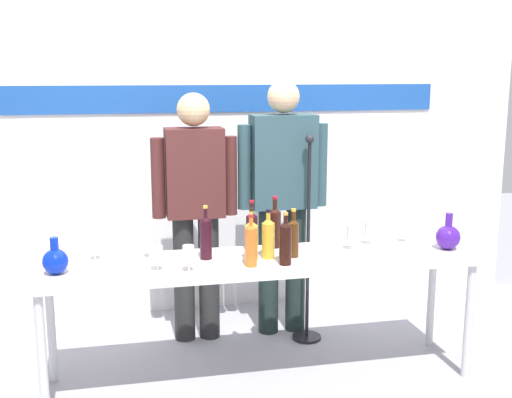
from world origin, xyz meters
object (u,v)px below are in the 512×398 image
object	(u,v)px
wine_bottle_3	(206,236)
wine_glass_left_2	(157,254)
wine_glass_right_2	(406,225)
decanter_blue_left	(55,261)
decanter_blue_right	(448,237)
wine_glass_right_1	(370,228)
display_table	(261,268)
presenter_right	(283,190)
wine_bottle_1	(251,240)
wine_bottle_0	(252,230)
wine_bottle_5	(285,242)
microphone_stand	(308,274)
wine_bottle_2	(293,236)
wine_glass_left_0	(94,241)
wine_glass_right_0	(352,233)
wine_bottle_6	(275,226)
presenter_left	(195,203)
wine_glass_left_1	(188,252)
wine_bottle_4	(251,244)
wine_glass_left_3	(149,241)
wine_bottle_7	(268,237)

from	to	relation	value
wine_bottle_3	wine_glass_left_2	world-z (taller)	wine_bottle_3
wine_glass_left_2	wine_glass_right_2	size ratio (longest dim) A/B	0.89
decanter_blue_left	wine_glass_left_2	size ratio (longest dim) A/B	1.43
decanter_blue_right	wine_glass_right_1	xyz separation A→B (m)	(-0.43, 0.19, 0.03)
display_table	presenter_right	xyz separation A→B (m)	(0.30, 0.68, 0.33)
wine_bottle_1	wine_glass_right_1	xyz separation A→B (m)	(0.80, 0.18, -0.02)
display_table	decanter_blue_right	size ratio (longest dim) A/B	11.32
decanter_blue_left	presenter_right	world-z (taller)	presenter_right
wine_glass_left_2	wine_glass_right_2	distance (m)	1.60
wine_bottle_0	wine_bottle_5	distance (m)	0.33
wine_glass_left_2	microphone_stand	size ratio (longest dim) A/B	0.10
wine_bottle_2	wine_glass_left_0	distance (m)	1.15
display_table	wine_bottle_1	xyz separation A→B (m)	(-0.07, -0.03, 0.19)
wine_glass_right_1	wine_glass_right_2	size ratio (longest dim) A/B	0.93
wine_bottle_0	wine_glass_left_0	bearing A→B (deg)	-179.56
display_table	wine_glass_right_0	size ratio (longest dim) A/B	16.87
wine_bottle_6	wine_glass_right_0	bearing A→B (deg)	-20.13
presenter_left	microphone_stand	world-z (taller)	presenter_left
wine_glass_left_1	wine_glass_left_2	bearing A→B (deg)	160.72
wine_bottle_0	wine_glass_right_2	distance (m)	1.00
presenter_right	microphone_stand	distance (m)	0.60
wine_bottle_2	wine_glass_right_2	distance (m)	0.80
wine_bottle_4	wine_glass_right_1	xyz separation A→B (m)	(0.82, 0.28, -0.02)
presenter_right	wine_glass_left_3	size ratio (longest dim) A/B	11.51
wine_bottle_0	wine_glass_right_1	xyz separation A→B (m)	(0.75, -0.01, -0.02)
display_table	wine_bottle_3	bearing A→B (deg)	169.08
wine_bottle_7	wine_bottle_2	bearing A→B (deg)	-2.93
decanter_blue_right	wine_glass_left_1	distance (m)	1.60
wine_bottle_1	wine_glass_left_1	xyz separation A→B (m)	(-0.37, -0.13, -0.01)
wine_glass_left_2	wine_bottle_5	bearing A→B (deg)	-2.62
wine_bottle_1	wine_glass_left_2	world-z (taller)	wine_bottle_1
wine_glass_left_0	wine_bottle_7	bearing A→B (deg)	-8.68
wine_bottle_3	wine_bottle_6	bearing A→B (deg)	19.28
presenter_right	wine_bottle_4	bearing A→B (deg)	-115.68
display_table	wine_glass_left_1	distance (m)	0.50
wine_bottle_2	wine_glass_right_1	bearing A→B (deg)	15.68
presenter_right	wine_glass_right_2	size ratio (longest dim) A/B	11.12
wine_bottle_4	wine_glass_left_0	world-z (taller)	wine_bottle_4
presenter_left	wine_glass_left_3	xyz separation A→B (m)	(-0.33, -0.54, -0.10)
wine_glass_right_0	wine_bottle_4	bearing A→B (deg)	-164.25
wine_glass_left_0	wine_glass_right_1	xyz separation A→B (m)	(1.68, -0.01, -0.01)
decanter_blue_right	microphone_stand	world-z (taller)	microphone_stand
decanter_blue_right	wine_bottle_4	bearing A→B (deg)	-176.13
presenter_right	wine_glass_left_2	size ratio (longest dim) A/B	12.43
wine_glass_left_1	wine_glass_right_1	xyz separation A→B (m)	(1.17, 0.31, -0.01)
wine_glass_right_2	wine_bottle_2	bearing A→B (deg)	-169.03
wine_glass_left_2	wine_glass_right_2	xyz separation A→B (m)	(1.58, 0.25, 0.02)
wine_bottle_6	wine_bottle_7	size ratio (longest dim) A/B	1.11
presenter_right	display_table	bearing A→B (deg)	-113.90
wine_glass_left_3	wine_glass_right_2	bearing A→B (deg)	-0.02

